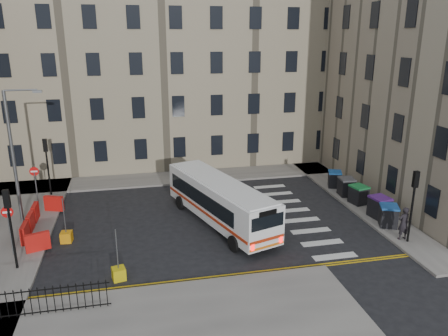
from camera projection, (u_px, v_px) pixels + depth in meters
name	position (u px, v px, depth m)	size (l,w,h in m)	color
ground	(234.00, 218.00, 27.75)	(120.00, 120.00, 0.00)	black
pavement_north	(136.00, 181.00, 34.55)	(36.00, 3.20, 0.15)	slate
pavement_east	(337.00, 186.00, 33.28)	(2.40, 26.00, 0.15)	slate
pavement_west	(1.00, 230.00, 25.84)	(6.00, 22.00, 0.15)	slate
pavement_sw	(120.00, 333.00, 16.98)	(20.00, 6.00, 0.15)	slate
terrace_north	(116.00, 64.00, 38.27)	(38.30, 10.80, 17.20)	gray
traffic_light_east	(414.00, 196.00, 23.50)	(0.28, 0.22, 4.10)	black
traffic_light_nw	(47.00, 158.00, 30.56)	(0.28, 0.22, 4.10)	black
traffic_light_sw	(9.00, 217.00, 20.75)	(0.28, 0.22, 4.10)	black
streetlamp	(13.00, 156.00, 25.72)	(0.50, 0.22, 8.14)	#595B5E
no_entry_north	(35.00, 178.00, 28.82)	(0.60, 0.08, 3.00)	#595B5E
no_entry_south	(8.00, 221.00, 22.29)	(0.60, 0.08, 3.00)	#595B5E
roadworks_barriers	(37.00, 221.00, 25.64)	(1.66, 6.26, 1.00)	red
iron_railings	(11.00, 305.00, 17.61)	(7.80, 0.04, 1.20)	black
bus	(220.00, 200.00, 26.50)	(5.21, 10.12, 2.70)	white
wheelie_bin_a	(388.00, 215.00, 26.11)	(1.39, 1.47, 1.29)	black
wheelie_bin_b	(379.00, 207.00, 27.34)	(1.22, 1.35, 1.33)	black
wheelie_bin_c	(358.00, 194.00, 29.58)	(1.20, 1.31, 1.25)	black
wheelie_bin_d	(346.00, 187.00, 31.06)	(1.13, 1.26, 1.28)	black
wheelie_bin_e	(335.00, 179.00, 32.81)	(1.28, 1.36, 1.20)	black
pedestrian	(404.00, 223.00, 24.31)	(0.70, 0.46, 1.91)	black
bollard_yellow	(67.00, 237.00, 24.49)	(0.60, 0.60, 0.60)	orange
bollard_chevron	(119.00, 274.00, 20.74)	(0.60, 0.60, 0.60)	#C5AE0B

